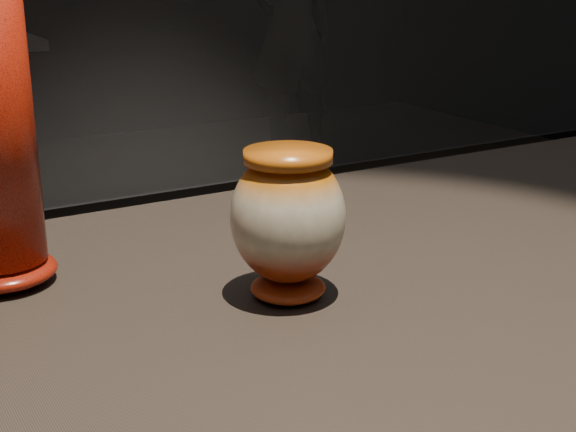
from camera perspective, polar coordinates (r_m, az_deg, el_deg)
name	(u,v)px	position (r m, az deg, el deg)	size (l,w,h in m)	color
main_vase	(288,219)	(0.85, 0.00, -0.19)	(0.14, 0.14, 0.17)	maroon
visitor	(292,30)	(5.13, 0.28, 13.06)	(0.59, 0.39, 1.63)	black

